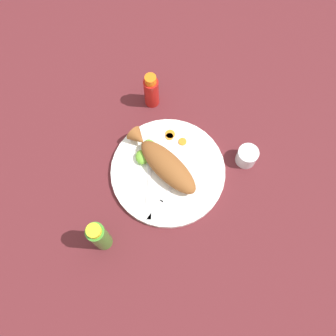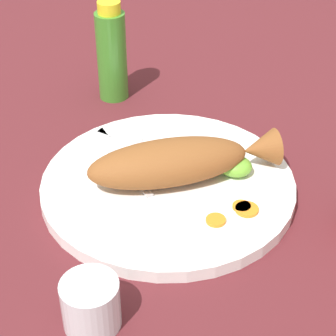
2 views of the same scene
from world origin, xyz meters
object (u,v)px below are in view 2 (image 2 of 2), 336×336
Objects in this scene: fork_far at (145,145)px; salt_cup at (91,306)px; main_plate at (168,185)px; fork_near at (117,157)px; fried_fish at (179,161)px; hot_sauce_bottle_green at (112,53)px.

fork_far is 2.92× the size of salt_cup.
main_plate is 2.35× the size of fork_near.
fork_far is at bearing -83.16° from salt_cup.
salt_cup is at bearing 53.36° from fried_fish.
main_plate is 0.29m from hot_sauce_bottle_green.
salt_cup is (0.02, 0.24, 0.02)m from main_plate.
hot_sauce_bottle_green reaches higher than fried_fish.
hot_sauce_bottle_green reaches higher than fork_near.
fried_fish is 1.77× the size of fork_near.
fork_near is at bearing -76.35° from salt_cup.
hot_sauce_bottle_green is at bearing -73.23° from salt_cup.
fried_fish is 0.28m from hot_sauce_bottle_green.
hot_sauce_bottle_green is at bearing -21.27° from fork_near.
fork_near is (0.08, -0.03, 0.01)m from main_plate.
fork_near is 0.22m from hot_sauce_bottle_green.
fork_near is at bearing -43.38° from fried_fish.
fork_near is 0.28m from salt_cup.
hot_sauce_bottle_green is (0.07, -0.20, 0.06)m from fork_near.
salt_cup is at bearing 151.46° from fork_near.
fork_near is at bearing 69.59° from fork_far.
fork_far is 1.09× the size of hot_sauce_bottle_green.
salt_cup is (-0.14, 0.47, -0.05)m from hot_sauce_bottle_green.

